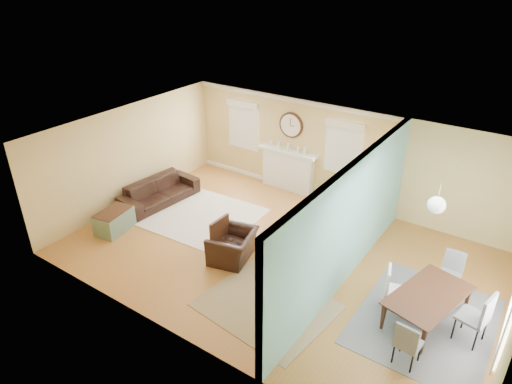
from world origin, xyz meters
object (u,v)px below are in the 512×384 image
sofa (159,191)px  green_chair (332,205)px  credenza (352,234)px  eames_chair (233,246)px  dining_table (428,308)px

sofa → green_chair: (4.09, 1.90, -0.01)m
sofa → credenza: size_ratio=1.32×
credenza → eames_chair: bearing=-137.6°
credenza → dining_table: credenza is taller
green_chair → dining_table: bearing=150.2°
green_chair → dining_table: size_ratio=0.41×
sofa → dining_table: bearing=-89.1°
green_chair → sofa: bearing=33.6°
eames_chair → credenza: 2.64m
dining_table → green_chair: bearing=65.6°
sofa → dining_table: size_ratio=1.30×
sofa → green_chair: sofa is taller
eames_chair → green_chair: bearing=147.8°
sofa → green_chair: bearing=-60.0°
credenza → dining_table: (2.05, -1.36, -0.11)m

